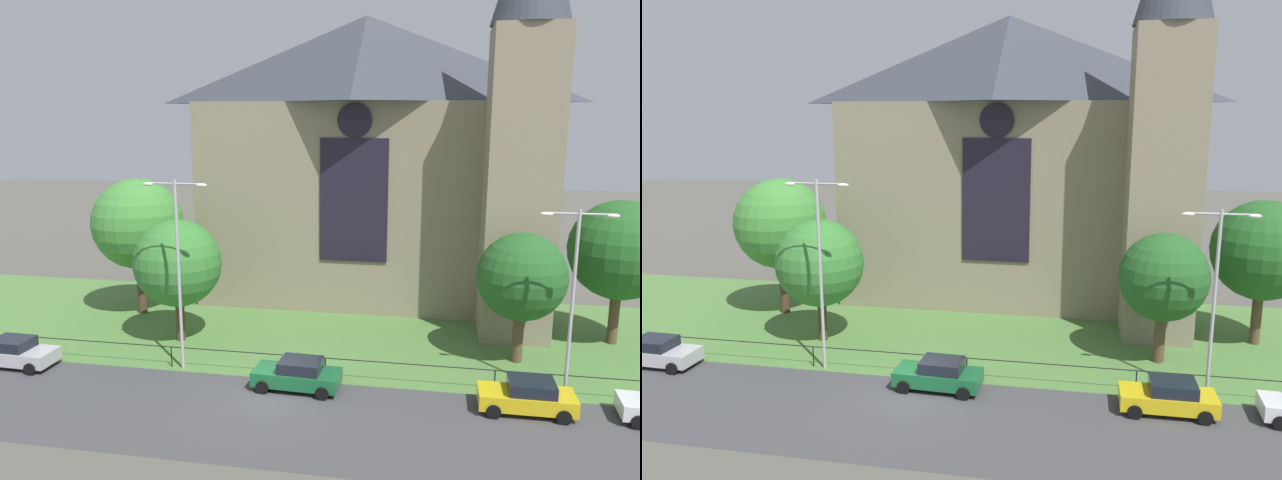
% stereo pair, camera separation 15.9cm
% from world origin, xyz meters
% --- Properties ---
extents(ground, '(160.00, 160.00, 0.00)m').
position_xyz_m(ground, '(0.00, 10.00, 0.00)').
color(ground, '#56544C').
extents(road_asphalt, '(120.00, 8.00, 0.01)m').
position_xyz_m(road_asphalt, '(0.00, -2.00, 0.00)').
color(road_asphalt, '#424244').
rests_on(road_asphalt, ground).
extents(grass_verge, '(120.00, 20.00, 0.01)m').
position_xyz_m(grass_verge, '(0.00, 8.00, 0.00)').
color(grass_verge, '#517F3D').
rests_on(grass_verge, ground).
extents(church_building, '(23.20, 16.20, 26.00)m').
position_xyz_m(church_building, '(2.94, 18.34, 10.27)').
color(church_building, gray).
rests_on(church_building, ground).
extents(iron_railing, '(33.19, 0.07, 1.13)m').
position_xyz_m(iron_railing, '(2.17, 2.50, 0.98)').
color(iron_railing, black).
rests_on(iron_railing, ground).
extents(tree_left_far, '(5.97, 5.97, 9.09)m').
position_xyz_m(tree_left_far, '(-11.87, 10.79, 6.08)').
color(tree_left_far, '#4C3823').
rests_on(tree_left_far, ground).
extents(tree_right_near, '(4.69, 4.69, 7.08)m').
position_xyz_m(tree_right_near, '(11.96, 6.61, 4.70)').
color(tree_right_near, brown).
rests_on(tree_right_near, ground).
extents(tree_right_far, '(5.72, 5.72, 8.44)m').
position_xyz_m(tree_right_far, '(17.80, 10.50, 5.56)').
color(tree_right_far, brown).
rests_on(tree_right_far, ground).
extents(tree_left_near, '(5.09, 5.09, 7.24)m').
position_xyz_m(tree_left_near, '(-7.22, 6.33, 4.68)').
color(tree_left_near, '#4C3823').
rests_on(tree_left_near, ground).
extents(streetlamp_near, '(3.37, 0.26, 9.97)m').
position_xyz_m(streetlamp_near, '(-5.44, 2.40, 6.18)').
color(streetlamp_near, '#B2B2B7').
rests_on(streetlamp_near, ground).
extents(streetlamp_far, '(3.37, 0.26, 9.01)m').
position_xyz_m(streetlamp_far, '(13.65, 2.40, 5.66)').
color(streetlamp_far, '#B2B2B7').
rests_on(streetlamp_far, ground).
extents(parked_car_silver, '(4.25, 2.13, 1.51)m').
position_xyz_m(parked_car_silver, '(-14.30, 1.09, 0.74)').
color(parked_car_silver, '#B7B7BC').
rests_on(parked_car_silver, ground).
extents(parked_car_green, '(4.28, 2.19, 1.51)m').
position_xyz_m(parked_car_green, '(1.06, 1.08, 0.74)').
color(parked_car_green, '#196033').
rests_on(parked_car_green, ground).
extents(parked_car_yellow, '(4.21, 2.03, 1.51)m').
position_xyz_m(parked_car_yellow, '(11.69, 0.64, 0.74)').
color(parked_car_yellow, gold).
rests_on(parked_car_yellow, ground).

